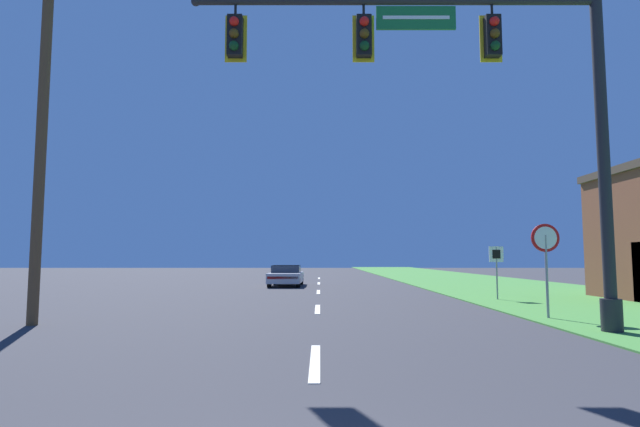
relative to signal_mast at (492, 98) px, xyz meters
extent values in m
cube|color=#428438|center=(6.58, 21.06, -5.20)|extent=(10.00, 110.00, 0.04)
cube|color=silver|center=(-3.92, -2.94, -5.22)|extent=(0.16, 2.80, 0.01)
cube|color=silver|center=(-3.92, 5.06, -5.22)|extent=(0.16, 2.80, 0.01)
cube|color=silver|center=(-3.92, 13.06, -5.22)|extent=(0.16, 2.80, 0.01)
cube|color=silver|center=(-3.92, 21.06, -5.22)|extent=(0.16, 2.80, 0.01)
cube|color=silver|center=(-3.92, 29.06, -5.22)|extent=(0.16, 2.80, 0.01)
cylinder|color=#232326|center=(2.48, 0.00, -4.83)|extent=(0.44, 0.44, 0.70)
cylinder|color=#232326|center=(2.48, 0.00, -1.16)|extent=(0.26, 0.26, 8.05)
cylinder|color=#232326|center=(-2.11, 0.00, 2.26)|extent=(9.18, 0.16, 0.16)
sphere|color=#232326|center=(-6.70, 0.00, 2.26)|extent=(0.21, 0.21, 0.21)
cube|color=#196B33|center=(-1.65, 0.00, 1.87)|extent=(1.81, 0.06, 0.55)
cube|color=white|center=(-1.65, -0.03, 1.87)|extent=(1.52, 0.01, 0.08)
cylinder|color=black|center=(-5.78, 0.00, 2.09)|extent=(0.06, 0.06, 0.35)
cube|color=yellow|center=(-5.78, 0.14, 1.44)|extent=(0.50, 0.03, 1.11)
cube|color=black|center=(-5.78, 0.00, 1.44)|extent=(0.34, 0.24, 0.95)
sphere|color=red|center=(-5.78, -0.14, 1.72)|extent=(0.22, 0.22, 0.22)
sphere|color=#51380F|center=(-5.78, -0.14, 1.44)|extent=(0.22, 0.22, 0.22)
sphere|color=#0F3D19|center=(-5.78, -0.14, 1.15)|extent=(0.22, 0.22, 0.22)
cylinder|color=black|center=(-2.84, 0.00, 2.09)|extent=(0.06, 0.06, 0.35)
cube|color=yellow|center=(-2.84, 0.14, 1.44)|extent=(0.50, 0.03, 1.11)
cube|color=black|center=(-2.84, 0.00, 1.44)|extent=(0.34, 0.24, 0.95)
sphere|color=red|center=(-2.84, -0.14, 1.72)|extent=(0.22, 0.22, 0.22)
sphere|color=#51380F|center=(-2.84, -0.14, 1.44)|extent=(0.22, 0.22, 0.22)
sphere|color=#0F3D19|center=(-2.84, -0.14, 1.15)|extent=(0.22, 0.22, 0.22)
cylinder|color=black|center=(0.10, 0.00, 2.09)|extent=(0.06, 0.06, 0.35)
cube|color=yellow|center=(0.10, 0.14, 1.44)|extent=(0.50, 0.03, 1.11)
cube|color=black|center=(0.10, 0.00, 1.44)|extent=(0.34, 0.24, 0.95)
sphere|color=red|center=(0.10, -0.14, 1.72)|extent=(0.22, 0.22, 0.22)
sphere|color=#51380F|center=(0.10, -0.14, 1.44)|extent=(0.22, 0.22, 0.22)
sphere|color=#0F3D19|center=(0.10, -0.14, 1.15)|extent=(0.22, 0.22, 0.22)
cylinder|color=black|center=(-4.98, 19.77, -4.90)|extent=(0.22, 0.64, 0.64)
cylinder|color=black|center=(-6.58, 19.80, -4.90)|extent=(0.22, 0.64, 0.64)
cylinder|color=black|center=(-5.04, 16.71, -4.90)|extent=(0.22, 0.64, 0.64)
cylinder|color=black|center=(-6.64, 16.73, -4.90)|extent=(0.22, 0.64, 0.64)
cube|color=#B7B7BC|center=(-5.81, 18.25, -4.72)|extent=(1.90, 4.50, 0.55)
cube|color=#283342|center=(-5.81, 18.37, -4.24)|extent=(1.63, 1.90, 0.42)
cube|color=#B7B7BC|center=(-5.81, 18.37, -4.06)|extent=(1.60, 1.87, 0.06)
cube|color=#B71414|center=(-5.85, 16.05, -4.66)|extent=(1.68, 0.09, 0.14)
cylinder|color=gray|center=(2.23, 2.49, -4.08)|extent=(0.07, 0.07, 2.20)
cylinder|color=red|center=(2.23, 2.49, -3.06)|extent=(0.76, 0.04, 0.76)
cylinder|color=white|center=(2.23, 2.47, -3.06)|extent=(0.61, 0.01, 0.61)
cylinder|color=gray|center=(2.98, 8.40, -4.18)|extent=(0.06, 0.06, 2.00)
cube|color=white|center=(2.98, 8.40, -3.45)|extent=(0.55, 0.04, 0.60)
cube|color=black|center=(2.98, 8.37, -3.45)|extent=(0.31, 0.01, 0.34)
cylinder|color=brown|center=(-10.82, 1.30, -0.50)|extent=(0.26, 0.26, 9.45)
camera|label=1|loc=(-3.84, -10.94, -3.60)|focal=28.00mm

